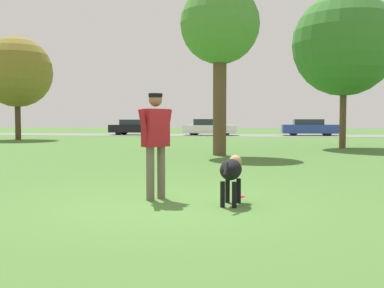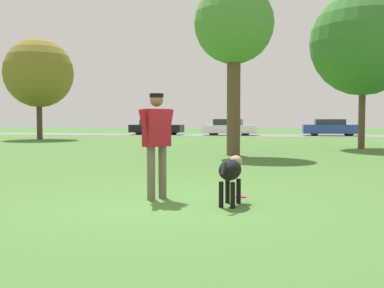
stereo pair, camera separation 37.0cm
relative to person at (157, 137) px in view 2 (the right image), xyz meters
name	(u,v)px [view 2 (the right image)]	position (x,y,z in m)	size (l,w,h in m)	color
ground_plane	(164,204)	(0.22, -0.37, -1.00)	(120.00, 120.00, 0.00)	#426B2D
far_road_strip	(264,135)	(0.22, 29.62, -1.00)	(120.00, 6.00, 0.01)	slate
person	(157,137)	(0.00, 0.00, 0.00)	(0.46, 0.62, 1.69)	#665B4C
dog	(231,171)	(1.22, -0.26, -0.50)	(0.38, 0.98, 0.72)	black
frisbee	(240,197)	(1.29, 0.45, -1.00)	(0.21, 0.21, 0.02)	#E52366
tree_far_left	(39,73)	(-13.66, 19.50, 3.26)	(4.41, 4.41, 6.48)	#4C3826
tree_far_right	(363,43)	(5.23, 13.90, 3.59)	(4.55, 4.55, 6.88)	brown
tree_mid_center	(234,27)	(0.17, 9.04, 3.54)	(2.81, 2.81, 6.05)	brown
parked_car_black	(156,127)	(-8.71, 29.35, -0.36)	(4.39, 1.87, 1.28)	black
parked_car_white	(229,127)	(-2.53, 29.23, -0.36)	(4.34, 1.84, 1.32)	white
parked_car_blue	(331,128)	(5.40, 29.84, -0.36)	(4.40, 1.95, 1.31)	#284293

